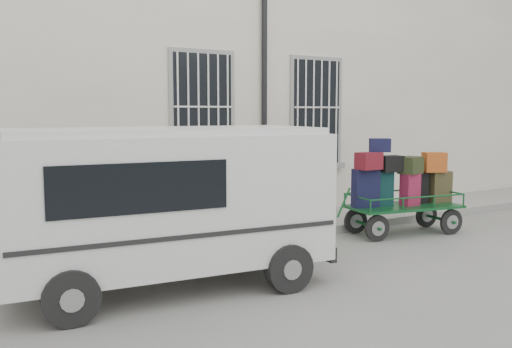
{
  "coord_description": "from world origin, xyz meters",
  "views": [
    {
      "loc": [
        -5.25,
        -6.72,
        2.27
      ],
      "look_at": [
        -0.44,
        1.0,
        1.27
      ],
      "focal_mm": 40.0,
      "sensor_mm": 36.0,
      "label": 1
    }
  ],
  "objects": [
    {
      "name": "van",
      "position": [
        -2.43,
        -0.02,
        1.18
      ],
      "size": [
        4.26,
        2.2,
        2.07
      ],
      "rotation": [
        0.0,
        0.0,
        -0.1
      ],
      "color": "silver",
      "rests_on": "ground"
    },
    {
      "name": "sidewalk",
      "position": [
        0.0,
        2.2,
        0.07
      ],
      "size": [
        24.0,
        1.7,
        0.15
      ],
      "primitive_type": "cube",
      "color": "gray",
      "rests_on": "ground"
    },
    {
      "name": "luggage_cart",
      "position": [
        2.56,
        0.72,
        0.87
      ],
      "size": [
        2.51,
        1.31,
        1.79
      ],
      "rotation": [
        0.0,
        0.0,
        -0.18
      ],
      "color": "black",
      "rests_on": "ground"
    },
    {
      "name": "ground",
      "position": [
        0.0,
        0.0,
        0.0
      ],
      "size": [
        80.0,
        80.0,
        0.0
      ],
      "primitive_type": "plane",
      "color": "slate",
      "rests_on": "ground"
    },
    {
      "name": "building",
      "position": [
        0.0,
        5.5,
        3.0
      ],
      "size": [
        24.0,
        5.15,
        6.0
      ],
      "color": "beige",
      "rests_on": "ground"
    }
  ]
}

